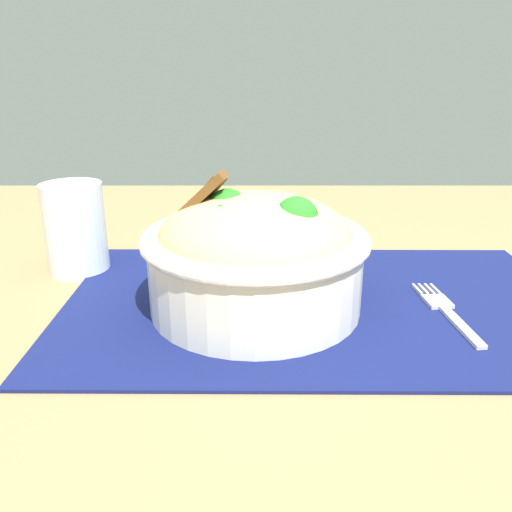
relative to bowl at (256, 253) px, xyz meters
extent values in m
cube|color=#99754C|center=(0.09, 0.03, -0.08)|extent=(1.37, 0.95, 0.04)
cube|color=#11194C|center=(0.06, 0.01, -0.05)|extent=(0.48, 0.29, 0.00)
cylinder|color=silver|center=(0.00, 0.00, -0.02)|extent=(0.19, 0.19, 0.07)
torus|color=silver|center=(0.00, 0.00, 0.01)|extent=(0.20, 0.20, 0.01)
ellipsoid|color=tan|center=(0.00, 0.00, 0.01)|extent=(0.22, 0.22, 0.08)
sphere|color=#277D23|center=(-0.02, 0.01, 0.04)|extent=(0.04, 0.04, 0.04)
sphere|color=#277D23|center=(-0.03, -0.02, 0.04)|extent=(0.03, 0.03, 0.03)
sphere|color=#277D23|center=(0.03, -0.02, 0.04)|extent=(0.04, 0.04, 0.04)
cylinder|color=orange|center=(0.00, -0.04, 0.03)|extent=(0.04, 0.02, 0.01)
cylinder|color=orange|center=(0.02, 0.00, 0.03)|extent=(0.02, 0.04, 0.01)
cube|color=brown|center=(-0.05, 0.02, 0.05)|extent=(0.05, 0.03, 0.05)
cube|color=brown|center=(-0.05, 0.01, 0.05)|extent=(0.05, 0.03, 0.05)
cube|color=silver|center=(0.18, -0.05, -0.05)|extent=(0.01, 0.06, 0.00)
cube|color=silver|center=(0.17, -0.01, -0.05)|extent=(0.01, 0.01, 0.00)
cube|color=silver|center=(0.17, 0.01, -0.05)|extent=(0.02, 0.03, 0.00)
cube|color=silver|center=(0.18, 0.03, -0.05)|extent=(0.00, 0.02, 0.00)
cube|color=silver|center=(0.17, 0.03, -0.05)|extent=(0.00, 0.02, 0.00)
cube|color=silver|center=(0.17, 0.03, -0.05)|extent=(0.00, 0.02, 0.00)
cube|color=silver|center=(0.16, 0.03, -0.05)|extent=(0.00, 0.02, 0.00)
cylinder|color=silver|center=(-0.19, 0.10, -0.01)|extent=(0.06, 0.06, 0.10)
cylinder|color=silver|center=(-0.19, 0.10, -0.04)|extent=(0.06, 0.06, 0.03)
camera|label=1|loc=(0.00, -0.44, 0.16)|focal=37.23mm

